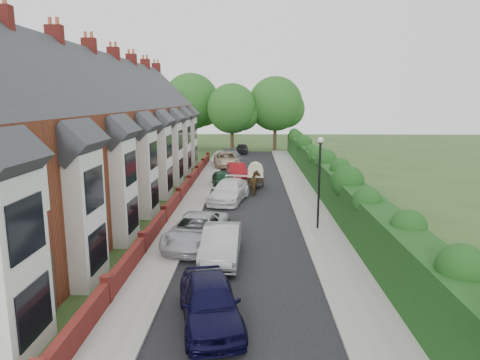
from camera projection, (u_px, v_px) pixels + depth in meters
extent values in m
plane|color=#2D4C1E|center=(257.00, 255.00, 19.90)|extent=(140.00, 140.00, 0.00)
cube|color=black|center=(248.00, 200.00, 30.72)|extent=(6.00, 58.00, 0.02)
cube|color=gray|center=(306.00, 200.00, 30.59)|extent=(2.20, 58.00, 0.12)
cube|color=gray|center=(195.00, 199.00, 30.81)|extent=(1.70, 58.00, 0.12)
cube|color=#9A9A95|center=(291.00, 200.00, 30.62)|extent=(0.18, 58.00, 0.13)
cube|color=#9A9A95|center=(206.00, 199.00, 30.79)|extent=(0.18, 58.00, 0.13)
cube|color=#133C13|center=(331.00, 184.00, 30.32)|extent=(1.50, 58.00, 2.50)
cube|color=brown|center=(96.00, 157.00, 29.41)|extent=(8.00, 40.00, 6.50)
cube|color=#282B30|center=(93.00, 109.00, 28.81)|extent=(8.00, 40.20, 8.00)
cube|color=white|center=(17.00, 269.00, 11.64)|extent=(0.70, 2.40, 5.20)
cube|color=black|center=(35.00, 310.00, 11.86)|extent=(0.06, 1.80, 1.60)
cube|color=black|center=(27.00, 227.00, 11.41)|extent=(0.06, 1.80, 1.60)
cube|color=#282B30|center=(0.00, 160.00, 11.09)|extent=(1.70, 2.60, 1.70)
cube|color=#3F2D2D|center=(47.00, 289.00, 14.00)|extent=(0.08, 0.90, 2.10)
cube|color=white|center=(37.00, 189.00, 13.28)|extent=(0.12, 1.20, 1.60)
cube|color=white|center=(87.00, 219.00, 16.55)|extent=(0.70, 2.40, 5.20)
cube|color=black|center=(98.00, 248.00, 16.77)|extent=(0.06, 1.80, 1.60)
cube|color=black|center=(94.00, 189.00, 16.32)|extent=(0.06, 1.80, 1.60)
cube|color=#282B30|center=(78.00, 142.00, 16.00)|extent=(1.70, 2.60, 1.70)
cube|color=#3F2D2D|center=(100.00, 239.00, 18.91)|extent=(0.08, 0.90, 2.10)
cube|color=white|center=(95.00, 165.00, 18.19)|extent=(0.12, 1.20, 1.60)
cube|color=white|center=(125.00, 191.00, 21.46)|extent=(0.70, 2.40, 5.20)
cube|color=black|center=(133.00, 215.00, 21.68)|extent=(0.06, 1.80, 1.60)
cube|color=black|center=(131.00, 168.00, 21.23)|extent=(0.06, 1.80, 1.60)
cube|color=#282B30|center=(119.00, 132.00, 20.91)|extent=(1.70, 2.60, 1.70)
cube|color=#3F2D2D|center=(132.00, 210.00, 23.82)|extent=(0.08, 0.90, 2.10)
cube|color=white|center=(128.00, 151.00, 23.10)|extent=(0.12, 1.20, 1.60)
cube|color=white|center=(148.00, 174.00, 26.37)|extent=(0.70, 2.40, 5.20)
cube|color=black|center=(155.00, 193.00, 26.59)|extent=(0.06, 1.80, 1.60)
cube|color=black|center=(154.00, 155.00, 26.14)|extent=(0.06, 1.80, 1.60)
cube|color=#282B30|center=(144.00, 125.00, 25.82)|extent=(1.70, 2.60, 1.70)
cube|color=#3F2D2D|center=(152.00, 191.00, 28.73)|extent=(0.08, 0.90, 2.10)
cube|color=white|center=(150.00, 142.00, 28.01)|extent=(0.12, 1.20, 1.60)
cube|color=white|center=(165.00, 162.00, 31.28)|extent=(0.70, 2.40, 5.20)
cube|color=black|center=(170.00, 178.00, 31.50)|extent=(0.06, 1.80, 1.60)
cube|color=black|center=(169.00, 146.00, 31.05)|extent=(0.06, 1.80, 1.60)
cube|color=#282B30|center=(161.00, 121.00, 30.73)|extent=(1.70, 2.60, 1.70)
cube|color=#3F2D2D|center=(167.00, 178.00, 33.64)|extent=(0.08, 0.90, 2.10)
cube|color=white|center=(165.00, 135.00, 32.92)|extent=(0.12, 1.20, 1.60)
cube|color=white|center=(177.00, 154.00, 36.19)|extent=(0.70, 2.40, 5.20)
cube|color=black|center=(181.00, 168.00, 36.41)|extent=(0.06, 1.80, 1.60)
cube|color=black|center=(181.00, 140.00, 35.96)|extent=(0.06, 1.80, 1.60)
cube|color=#282B30|center=(174.00, 118.00, 35.64)|extent=(1.70, 2.60, 1.70)
cube|color=#3F2D2D|center=(178.00, 168.00, 38.55)|extent=(0.08, 0.90, 2.10)
cube|color=white|center=(177.00, 131.00, 37.83)|extent=(0.12, 1.20, 1.60)
cube|color=white|center=(186.00, 147.00, 41.10)|extent=(0.70, 2.40, 5.20)
cube|color=black|center=(190.00, 160.00, 41.32)|extent=(0.06, 1.80, 1.60)
cube|color=black|center=(189.00, 135.00, 40.87)|extent=(0.06, 1.80, 1.60)
cube|color=#282B30|center=(183.00, 116.00, 40.55)|extent=(1.70, 2.60, 1.70)
cube|color=#3F2D2D|center=(186.00, 160.00, 43.46)|extent=(0.08, 0.90, 2.10)
cube|color=white|center=(185.00, 127.00, 42.74)|extent=(0.12, 1.20, 1.60)
cube|color=white|center=(193.00, 142.00, 46.01)|extent=(0.70, 2.40, 5.20)
cube|color=black|center=(196.00, 153.00, 46.23)|extent=(0.06, 1.80, 1.60)
cube|color=black|center=(196.00, 131.00, 45.78)|extent=(0.06, 1.80, 1.60)
cube|color=#282B30|center=(191.00, 114.00, 45.46)|extent=(1.70, 2.60, 1.70)
cube|color=#3F2D2D|center=(193.00, 154.00, 48.37)|extent=(0.08, 0.90, 2.10)
cube|color=white|center=(192.00, 124.00, 47.65)|extent=(0.12, 1.20, 1.60)
cube|color=maroon|center=(2.00, 25.00, 18.28)|extent=(0.90, 0.50, 1.60)
cylinder|color=#A55031|center=(4.00, 1.00, 18.09)|extent=(0.20, 0.20, 0.50)
cube|color=maroon|center=(55.00, 40.00, 23.19)|extent=(0.90, 0.50, 1.60)
cylinder|color=#A55031|center=(50.00, 22.00, 23.02)|extent=(0.20, 0.20, 0.50)
cylinder|color=#A55031|center=(57.00, 22.00, 23.01)|extent=(0.20, 0.20, 0.50)
cube|color=maroon|center=(89.00, 51.00, 28.10)|extent=(0.90, 0.50, 1.60)
cylinder|color=#A55031|center=(85.00, 35.00, 27.93)|extent=(0.20, 0.20, 0.50)
cylinder|color=#A55031|center=(91.00, 35.00, 27.92)|extent=(0.20, 0.20, 0.50)
cube|color=maroon|center=(114.00, 58.00, 33.01)|extent=(0.90, 0.50, 1.60)
cylinder|color=#A55031|center=(110.00, 45.00, 32.84)|extent=(0.20, 0.20, 0.50)
cylinder|color=#A55031|center=(115.00, 45.00, 32.83)|extent=(0.20, 0.20, 0.50)
cube|color=maroon|center=(131.00, 63.00, 37.92)|extent=(0.90, 0.50, 1.60)
cylinder|color=#A55031|center=(129.00, 52.00, 37.75)|extent=(0.20, 0.20, 0.50)
cylinder|color=#A55031|center=(133.00, 52.00, 37.74)|extent=(0.20, 0.20, 0.50)
cube|color=maroon|center=(145.00, 67.00, 42.83)|extent=(0.90, 0.50, 1.60)
cylinder|color=#A55031|center=(143.00, 57.00, 42.66)|extent=(0.20, 0.20, 0.50)
cylinder|color=#A55031|center=(147.00, 57.00, 42.65)|extent=(0.20, 0.20, 0.50)
cube|color=maroon|center=(156.00, 70.00, 47.74)|extent=(0.90, 0.50, 1.60)
cylinder|color=#A55031|center=(154.00, 62.00, 47.57)|extent=(0.20, 0.20, 0.50)
cylinder|color=#A55031|center=(158.00, 62.00, 47.56)|extent=(0.20, 0.20, 0.50)
cube|color=maroon|center=(79.00, 331.00, 12.60)|extent=(0.30, 4.70, 0.90)
cube|color=maroon|center=(127.00, 266.00, 17.51)|extent=(0.30, 4.70, 0.90)
cube|color=maroon|center=(155.00, 229.00, 22.42)|extent=(0.30, 4.70, 0.90)
cube|color=maroon|center=(172.00, 206.00, 27.33)|extent=(0.30, 4.70, 0.90)
cube|color=maroon|center=(184.00, 189.00, 32.24)|extent=(0.30, 4.70, 0.90)
cube|color=maroon|center=(193.00, 177.00, 37.15)|extent=(0.30, 4.70, 0.90)
cube|color=maroon|center=(200.00, 168.00, 42.06)|extent=(0.30, 4.70, 0.90)
cube|color=maroon|center=(206.00, 161.00, 46.97)|extent=(0.30, 4.70, 0.90)
cube|color=maroon|center=(107.00, 290.00, 15.03)|extent=(0.35, 0.35, 1.10)
cube|color=maroon|center=(143.00, 243.00, 19.94)|extent=(0.35, 0.35, 1.10)
cube|color=maroon|center=(164.00, 215.00, 24.85)|extent=(0.35, 0.35, 1.10)
cube|color=maroon|center=(179.00, 196.00, 29.76)|extent=(0.35, 0.35, 1.10)
cube|color=maroon|center=(189.00, 182.00, 34.67)|extent=(0.35, 0.35, 1.10)
cube|color=maroon|center=(197.00, 172.00, 39.58)|extent=(0.35, 0.35, 1.10)
cube|color=maroon|center=(203.00, 164.00, 44.49)|extent=(0.35, 0.35, 1.10)
cube|color=maroon|center=(208.00, 157.00, 49.41)|extent=(0.35, 0.35, 1.10)
cylinder|color=black|center=(319.00, 188.00, 23.29)|extent=(0.12, 0.12, 4.80)
cylinder|color=black|center=(320.00, 143.00, 22.83)|extent=(0.20, 0.20, 0.10)
sphere|color=silver|center=(321.00, 140.00, 22.80)|extent=(0.32, 0.32, 0.32)
cylinder|color=#332316|center=(232.00, 134.00, 58.82)|extent=(0.50, 0.50, 4.75)
sphere|color=#1C4617|center=(232.00, 108.00, 58.17)|extent=(6.80, 6.80, 6.80)
sphere|color=#1C4617|center=(242.00, 113.00, 58.55)|extent=(4.76, 4.76, 4.76)
cylinder|color=#332316|center=(275.00, 132.00, 60.58)|extent=(0.50, 0.50, 5.25)
sphere|color=#1C4617|center=(275.00, 104.00, 59.85)|extent=(7.60, 7.60, 7.60)
sphere|color=#1C4617|center=(286.00, 109.00, 60.24)|extent=(5.32, 5.32, 5.32)
cylinder|color=#332316|center=(192.00, 130.00, 61.86)|extent=(0.50, 0.50, 5.50)
sphere|color=#1C4617|center=(191.00, 101.00, 61.10)|extent=(8.00, 8.00, 8.00)
sphere|color=#1C4617|center=(203.00, 107.00, 61.50)|extent=(5.60, 5.60, 5.60)
imported|color=black|center=(210.00, 301.00, 13.71)|extent=(2.75, 4.83, 1.55)
imported|color=#98989D|center=(221.00, 244.00, 19.21)|extent=(1.70, 4.69, 1.54)
imported|color=#A9ABB1|center=(196.00, 230.00, 21.22)|extent=(3.21, 5.69, 1.50)
imported|color=white|center=(229.00, 191.00, 30.22)|extent=(3.19, 5.63, 1.54)
imported|color=#0F341C|center=(222.00, 179.00, 35.37)|extent=(2.16, 4.00, 1.29)
imported|color=maroon|center=(237.00, 171.00, 38.90)|extent=(2.21, 4.51, 1.42)
imported|color=#C6AE8F|center=(226.00, 160.00, 45.86)|extent=(3.22, 5.81, 1.54)
imported|color=slate|center=(231.00, 156.00, 48.71)|extent=(2.99, 5.29, 1.45)
imported|color=black|center=(242.00, 149.00, 56.80)|extent=(1.78, 4.01, 1.34)
imported|color=#463319|center=(256.00, 183.00, 32.63)|extent=(1.09, 2.11, 1.72)
cube|color=black|center=(255.00, 178.00, 34.78)|extent=(1.15, 1.92, 0.48)
cylinder|color=#C0BC95|center=(255.00, 170.00, 34.65)|extent=(1.25, 1.20, 1.25)
cube|color=#C0BC95|center=(255.00, 175.00, 34.73)|extent=(1.27, 1.97, 0.04)
cylinder|color=black|center=(248.00, 182.00, 35.43)|extent=(0.08, 0.86, 0.86)
cylinder|color=black|center=(263.00, 182.00, 35.40)|extent=(0.08, 0.86, 0.86)
cylinder|color=black|center=(251.00, 180.00, 33.74)|extent=(0.06, 1.73, 0.06)
cylinder|color=black|center=(260.00, 180.00, 33.72)|extent=(0.06, 1.73, 0.06)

